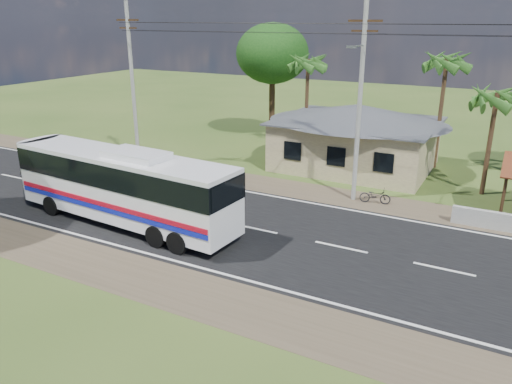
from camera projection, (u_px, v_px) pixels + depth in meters
ground at (255, 229)px, 24.85m from camera, size 120.00×120.00×0.00m
road at (255, 229)px, 24.85m from camera, size 120.00×16.00×0.03m
house at (357, 130)px, 34.35m from camera, size 12.40×10.00×5.00m
utility_poles at (354, 99)px, 27.15m from camera, size 32.80×2.22×11.00m
palm_near at (497, 98)px, 27.89m from camera, size 2.80×2.80×6.70m
palm_mid at (447, 63)px, 32.71m from camera, size 2.80×2.80×8.20m
palm_far at (308, 63)px, 37.73m from camera, size 2.80×2.80×7.70m
tree_behind_house at (272, 54)px, 41.03m from camera, size 6.00×6.00×9.61m
coach_bus at (123, 182)px, 24.73m from camera, size 12.93×3.58×3.97m
motorcycle at (375, 196)px, 28.15m from camera, size 1.80×0.90×0.90m
small_car at (46, 159)px, 34.19m from camera, size 3.28×4.76×1.50m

